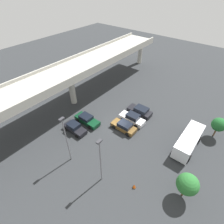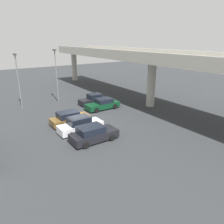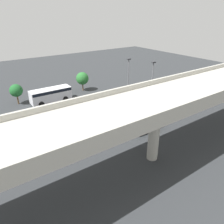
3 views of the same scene
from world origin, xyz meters
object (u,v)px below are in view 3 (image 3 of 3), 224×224
(lamp_post_near_aisle, at_px, (152,82))
(parked_car_4, at_px, (62,123))
(parked_car_1, at_px, (133,124))
(parked_car_0, at_px, (148,119))
(shuttle_bus, at_px, (51,94))
(traffic_cone, at_px, (108,93))
(parked_car_3, at_px, (79,117))
(tree_front_centre, at_px, (16,91))
(parked_car_2, at_px, (94,113))
(tree_front_left, at_px, (82,78))
(lamp_post_mid_lot, at_px, (128,76))

(lamp_post_near_aisle, bearing_deg, parked_car_4, -8.94)
(parked_car_1, height_order, parked_car_4, parked_car_4)
(parked_car_0, distance_m, shuttle_bus, 18.49)
(lamp_post_near_aisle, bearing_deg, shuttle_bus, -43.95)
(parked_car_1, relative_size, traffic_cone, 6.96)
(parked_car_0, xyz_separation_m, shuttle_bus, (8.60, -16.35, 0.83))
(parked_car_1, xyz_separation_m, parked_car_3, (5.35, -6.22, 0.06))
(parked_car_0, relative_size, parked_car_1, 0.88)
(tree_front_centre, relative_size, traffic_cone, 5.24)
(parked_car_4, bearing_deg, parked_car_2, 90.88)
(parked_car_2, bearing_deg, traffic_cone, 132.89)
(parked_car_1, distance_m, parked_car_3, 8.21)
(tree_front_left, bearing_deg, tree_front_centre, -1.21)
(parked_car_3, height_order, lamp_post_mid_lot, lamp_post_mid_lot)
(lamp_post_mid_lot, bearing_deg, tree_front_centre, -28.23)
(shuttle_bus, relative_size, tree_front_centre, 1.98)
(traffic_cone, bearing_deg, parked_car_0, 80.96)
(lamp_post_mid_lot, bearing_deg, shuttle_bus, -28.68)
(parked_car_3, bearing_deg, shuttle_bus, -177.66)
(tree_front_left, xyz_separation_m, tree_front_centre, (13.03, -0.28, -0.06))
(parked_car_1, bearing_deg, parked_car_3, 40.69)
(lamp_post_near_aisle, xyz_separation_m, tree_front_centre, (18.09, -15.09, -2.16))
(parked_car_2, relative_size, parked_car_4, 0.96)
(lamp_post_near_aisle, xyz_separation_m, tree_front_left, (5.06, -14.82, -2.10))
(parked_car_0, xyz_separation_m, traffic_cone, (-2.16, -13.58, -0.38))
(traffic_cone, bearing_deg, lamp_post_mid_lot, 112.77)
(lamp_post_near_aisle, relative_size, tree_front_centre, 2.18)
(parked_car_2, relative_size, parked_car_3, 0.94)
(lamp_post_near_aisle, height_order, tree_front_left, lamp_post_near_aisle)
(tree_front_left, xyz_separation_m, traffic_cone, (-2.93, 5.16, -2.26))
(parked_car_0, xyz_separation_m, lamp_post_mid_lot, (-3.86, -9.54, 3.78))
(parked_car_3, xyz_separation_m, shuttle_bus, (0.41, -10.00, 0.78))
(lamp_post_mid_lot, height_order, traffic_cone, lamp_post_mid_lot)
(parked_car_3, distance_m, traffic_cone, 12.63)
(shuttle_bus, bearing_deg, parked_car_2, -73.07)
(parked_car_2, bearing_deg, lamp_post_mid_lot, 108.41)
(lamp_post_mid_lot, distance_m, tree_front_centre, 20.13)
(parked_car_1, bearing_deg, lamp_post_mid_lot, -35.43)
(shuttle_bus, distance_m, traffic_cone, 11.17)
(parked_car_0, xyz_separation_m, parked_car_4, (10.93, -6.32, 0.03))
(parked_car_3, distance_m, lamp_post_near_aisle, 13.31)
(parked_car_3, bearing_deg, parked_car_0, 52.20)
(lamp_post_mid_lot, bearing_deg, parked_car_1, 54.57)
(lamp_post_near_aisle, bearing_deg, parked_car_3, -11.01)
(parked_car_0, xyz_separation_m, tree_front_left, (0.77, -18.74, 1.88))
(parked_car_3, height_order, tree_front_centre, tree_front_centre)
(shuttle_bus, xyz_separation_m, lamp_post_mid_lot, (-12.45, 6.81, 2.95))
(parked_car_4, xyz_separation_m, shuttle_bus, (-2.33, -10.03, 0.80))
(tree_front_left, bearing_deg, lamp_post_mid_lot, 116.70)
(tree_front_left, height_order, traffic_cone, tree_front_left)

